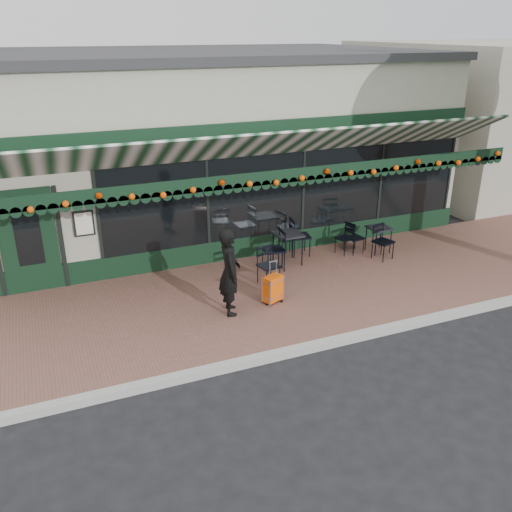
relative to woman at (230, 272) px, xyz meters
name	(u,v)px	position (x,y,z in m)	size (l,w,h in m)	color
ground	(331,343)	(1.36, -1.54, -1.01)	(80.00, 80.00, 0.00)	black
sidewalk	(284,293)	(1.36, 0.46, -0.93)	(18.00, 4.00, 0.15)	brown
curb	(333,342)	(1.36, -1.62, -0.93)	(18.00, 0.16, 0.15)	#9E9E99
restaurant_building	(199,140)	(1.36, 6.29, 1.27)	(12.00, 9.60, 4.50)	gray
woman	(230,272)	(0.00, 0.00, 0.00)	(0.62, 0.41, 1.71)	black
suitcase	(273,289)	(0.92, 0.05, -0.56)	(0.44, 0.35, 0.89)	#EC5007
cafe_table_a	(379,230)	(4.40, 1.53, -0.29)	(0.51, 0.51, 0.63)	black
cafe_table_b	(288,236)	(2.04, 1.72, -0.19)	(0.61, 0.61, 0.75)	black
chair_a_left	(345,238)	(3.59, 1.75, -0.48)	(0.38, 0.38, 0.76)	black
chair_a_right	(355,238)	(3.83, 1.68, -0.48)	(0.38, 0.38, 0.76)	black
chair_a_front	(383,242)	(4.25, 1.10, -0.44)	(0.42, 0.42, 0.84)	black
chair_b_left	(274,250)	(1.59, 1.52, -0.38)	(0.47, 0.47, 0.95)	black
chair_b_right	(300,236)	(2.53, 2.07, -0.39)	(0.47, 0.47, 0.94)	black
chair_b_front	(269,266)	(1.18, 0.86, -0.44)	(0.42, 0.42, 0.83)	black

